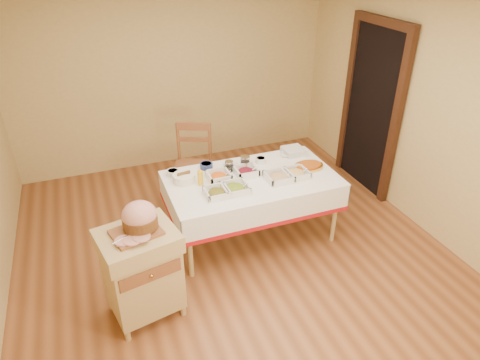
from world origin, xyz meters
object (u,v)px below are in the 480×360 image
object	(u,v)px
plate_stack	(293,151)
dining_chair	(193,165)
dining_table	(252,191)
ham_on_board	(139,219)
preserve_jar_right	(245,163)
bread_basket	(184,178)
mustard_bottle	(200,177)
brass_platter	(308,166)
butcher_cart	(142,269)
preserve_jar_left	(229,167)

from	to	relation	value
plate_stack	dining_chair	bearing A→B (deg)	152.00
dining_table	ham_on_board	bearing A→B (deg)	-151.26
preserve_jar_right	bread_basket	world-z (taller)	preserve_jar_right
mustard_bottle	brass_platter	bearing A→B (deg)	-3.41
dining_table	butcher_cart	bearing A→B (deg)	-150.94
mustard_bottle	plate_stack	size ratio (longest dim) A/B	0.81
dining_table	preserve_jar_right	xyz separation A→B (m)	(0.02, 0.24, 0.22)
bread_basket	plate_stack	world-z (taller)	bread_basket
preserve_jar_left	bread_basket	bearing A→B (deg)	-174.05
preserve_jar_left	dining_chair	bearing A→B (deg)	107.92
ham_on_board	plate_stack	distance (m)	2.25
bread_basket	plate_stack	xyz separation A→B (m)	(1.38, 0.18, -0.01)
dining_table	brass_platter	world-z (taller)	brass_platter
mustard_bottle	preserve_jar_right	bearing A→B (deg)	17.73
ham_on_board	preserve_jar_left	bearing A→B (deg)	40.19
dining_chair	mustard_bottle	distance (m)	0.94
preserve_jar_right	mustard_bottle	xyz separation A→B (m)	(-0.57, -0.18, 0.02)
dining_chair	bread_basket	distance (m)	0.86
preserve_jar_right	brass_platter	bearing A→B (deg)	-21.12
dining_table	mustard_bottle	distance (m)	0.61
dining_chair	mustard_bottle	xyz separation A→B (m)	(-0.15, -0.87, 0.31)
mustard_bottle	dining_table	bearing A→B (deg)	-6.52
dining_chair	preserve_jar_right	xyz separation A→B (m)	(0.42, -0.69, 0.29)
ham_on_board	mustard_bottle	bearing A→B (deg)	46.25
dining_table	dining_chair	distance (m)	1.02
mustard_bottle	plate_stack	xyz separation A→B (m)	(1.23, 0.30, -0.05)
dining_table	bread_basket	world-z (taller)	bread_basket
preserve_jar_left	preserve_jar_right	bearing A→B (deg)	3.08
butcher_cart	bread_basket	distance (m)	1.15
plate_stack	bread_basket	bearing A→B (deg)	-172.44
dining_chair	ham_on_board	size ratio (longest dim) A/B	2.54
preserve_jar_left	plate_stack	distance (m)	0.86
dining_chair	plate_stack	size ratio (longest dim) A/B	4.37
dining_chair	brass_platter	xyz separation A→B (m)	(1.08, -0.95, 0.25)
plate_stack	brass_platter	xyz separation A→B (m)	(-0.00, -0.37, -0.01)
butcher_cart	ham_on_board	world-z (taller)	ham_on_board
butcher_cart	preserve_jar_left	xyz separation A→B (m)	(1.15, 0.97, 0.31)
butcher_cart	preserve_jar_left	size ratio (longest dim) A/B	7.55
bread_basket	dining_chair	bearing A→B (deg)	68.75
butcher_cart	ham_on_board	bearing A→B (deg)	38.11
butcher_cart	dining_chair	world-z (taller)	dining_chair
ham_on_board	mustard_bottle	size ratio (longest dim) A/B	2.13
ham_on_board	mustard_bottle	xyz separation A→B (m)	(0.73, 0.77, -0.16)
ham_on_board	mustard_bottle	world-z (taller)	ham_on_board
ham_on_board	preserve_jar_right	world-z (taller)	ham_on_board
brass_platter	dining_table	bearing A→B (deg)	179.12
preserve_jar_right	mustard_bottle	world-z (taller)	mustard_bottle
preserve_jar_right	plate_stack	bearing A→B (deg)	10.11
dining_table	mustard_bottle	bearing A→B (deg)	173.48
dining_table	plate_stack	xyz separation A→B (m)	(0.68, 0.36, 0.20)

